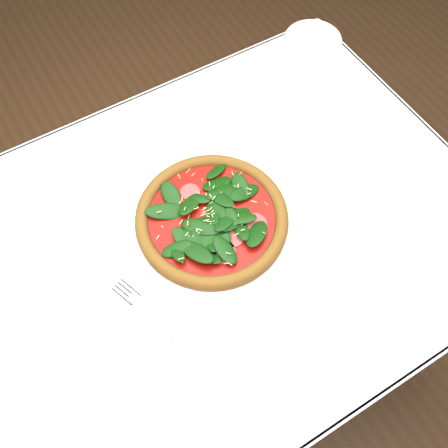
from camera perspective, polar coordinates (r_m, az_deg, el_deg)
ground at (r=1.66m, az=-2.46°, el=-14.34°), size 6.00×6.00×0.00m
dining_table at (r=1.05m, az=-3.80°, el=-5.21°), size 1.21×0.81×0.75m
plate at (r=0.97m, az=-1.39°, el=0.22°), size 0.34×0.34×0.01m
pizza at (r=0.96m, az=-1.41°, el=0.79°), size 0.38×0.38×0.04m
napkin at (r=0.90m, az=-7.35°, el=-10.96°), size 0.18×0.13×0.01m
fork at (r=0.90m, az=-8.91°, el=-9.52°), size 0.08×0.17×0.00m
saucer_near at (r=1.09m, az=19.21°, el=4.80°), size 0.14×0.14×0.01m
saucer_far at (r=1.32m, az=10.15°, el=20.05°), size 0.14×0.14×0.01m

